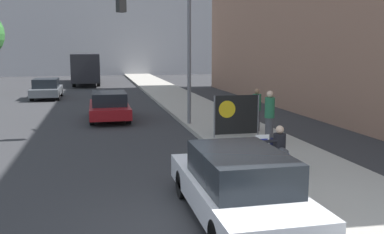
{
  "coord_description": "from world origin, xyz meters",
  "views": [
    {
      "loc": [
        -2.33,
        -7.58,
        3.39
      ],
      "look_at": [
        0.86,
        6.57,
        1.11
      ],
      "focal_mm": 40.0,
      "sensor_mm": 36.0,
      "label": 1
    }
  ],
  "objects_px": {
    "pedestrian_behind": "(257,109)",
    "protest_banner": "(236,115)",
    "jogger_on_sidewalk": "(269,116)",
    "parked_car_curbside": "(238,185)",
    "car_on_road_nearest": "(109,106)",
    "traffic_light_pole": "(165,32)",
    "city_bus_on_road": "(86,66)",
    "car_on_road_midblock": "(47,89)",
    "seated_protester": "(280,147)"
  },
  "relations": [
    {
      "from": "car_on_road_nearest",
      "to": "city_bus_on_road",
      "type": "relative_size",
      "value": 0.4
    },
    {
      "from": "seated_protester",
      "to": "car_on_road_nearest",
      "type": "height_order",
      "value": "seated_protester"
    },
    {
      "from": "jogger_on_sidewalk",
      "to": "traffic_light_pole",
      "type": "bearing_deg",
      "value": -58.24
    },
    {
      "from": "jogger_on_sidewalk",
      "to": "protest_banner",
      "type": "xyz_separation_m",
      "value": [
        -0.78,
        1.29,
        -0.11
      ]
    },
    {
      "from": "pedestrian_behind",
      "to": "protest_banner",
      "type": "relative_size",
      "value": 0.96
    },
    {
      "from": "pedestrian_behind",
      "to": "car_on_road_midblock",
      "type": "relative_size",
      "value": 0.37
    },
    {
      "from": "traffic_light_pole",
      "to": "car_on_road_nearest",
      "type": "relative_size",
      "value": 1.24
    },
    {
      "from": "protest_banner",
      "to": "traffic_light_pole",
      "type": "bearing_deg",
      "value": 128.76
    },
    {
      "from": "seated_protester",
      "to": "city_bus_on_road",
      "type": "relative_size",
      "value": 0.1
    },
    {
      "from": "city_bus_on_road",
      "to": "car_on_road_nearest",
      "type": "bearing_deg",
      "value": -86.42
    },
    {
      "from": "jogger_on_sidewalk",
      "to": "city_bus_on_road",
      "type": "bearing_deg",
      "value": -82.46
    },
    {
      "from": "traffic_light_pole",
      "to": "car_on_road_nearest",
      "type": "bearing_deg",
      "value": 123.69
    },
    {
      "from": "seated_protester",
      "to": "car_on_road_midblock",
      "type": "distance_m",
      "value": 22.54
    },
    {
      "from": "city_bus_on_road",
      "to": "protest_banner",
      "type": "bearing_deg",
      "value": -78.69
    },
    {
      "from": "parked_car_curbside",
      "to": "car_on_road_midblock",
      "type": "relative_size",
      "value": 1.05
    },
    {
      "from": "protest_banner",
      "to": "parked_car_curbside",
      "type": "height_order",
      "value": "protest_banner"
    },
    {
      "from": "seated_protester",
      "to": "parked_car_curbside",
      "type": "xyz_separation_m",
      "value": [
        -2.08,
        -2.65,
        -0.09
      ]
    },
    {
      "from": "traffic_light_pole",
      "to": "car_on_road_nearest",
      "type": "xyz_separation_m",
      "value": [
        -2.27,
        3.4,
        -3.4
      ]
    },
    {
      "from": "jogger_on_sidewalk",
      "to": "pedestrian_behind",
      "type": "distance_m",
      "value": 2.27
    },
    {
      "from": "seated_protester",
      "to": "pedestrian_behind",
      "type": "height_order",
      "value": "pedestrian_behind"
    },
    {
      "from": "car_on_road_midblock",
      "to": "seated_protester",
      "type": "bearing_deg",
      "value": -68.74
    },
    {
      "from": "traffic_light_pole",
      "to": "car_on_road_nearest",
      "type": "distance_m",
      "value": 5.32
    },
    {
      "from": "traffic_light_pole",
      "to": "car_on_road_midblock",
      "type": "bearing_deg",
      "value": 114.44
    },
    {
      "from": "car_on_road_nearest",
      "to": "city_bus_on_road",
      "type": "height_order",
      "value": "city_bus_on_road"
    },
    {
      "from": "protest_banner",
      "to": "jogger_on_sidewalk",
      "type": "bearing_deg",
      "value": -58.93
    },
    {
      "from": "car_on_road_nearest",
      "to": "car_on_road_midblock",
      "type": "height_order",
      "value": "car_on_road_midblock"
    },
    {
      "from": "traffic_light_pole",
      "to": "car_on_road_midblock",
      "type": "relative_size",
      "value": 1.26
    },
    {
      "from": "jogger_on_sidewalk",
      "to": "car_on_road_nearest",
      "type": "relative_size",
      "value": 0.39
    },
    {
      "from": "pedestrian_behind",
      "to": "protest_banner",
      "type": "xyz_separation_m",
      "value": [
        -1.17,
        -0.95,
        -0.03
      ]
    },
    {
      "from": "traffic_light_pole",
      "to": "car_on_road_midblock",
      "type": "height_order",
      "value": "traffic_light_pole"
    },
    {
      "from": "traffic_light_pole",
      "to": "city_bus_on_road",
      "type": "xyz_separation_m",
      "value": [
        -3.73,
        26.89,
        -2.35
      ]
    },
    {
      "from": "seated_protester",
      "to": "city_bus_on_road",
      "type": "distance_m",
      "value": 34.6
    },
    {
      "from": "protest_banner",
      "to": "car_on_road_nearest",
      "type": "relative_size",
      "value": 0.38
    },
    {
      "from": "parked_car_curbside",
      "to": "car_on_road_nearest",
      "type": "distance_m",
      "value": 13.45
    },
    {
      "from": "protest_banner",
      "to": "car_on_road_nearest",
      "type": "distance_m",
      "value": 7.58
    },
    {
      "from": "pedestrian_behind",
      "to": "car_on_road_midblock",
      "type": "bearing_deg",
      "value": 135.67
    },
    {
      "from": "seated_protester",
      "to": "car_on_road_nearest",
      "type": "relative_size",
      "value": 0.26
    },
    {
      "from": "pedestrian_behind",
      "to": "jogger_on_sidewalk",
      "type": "bearing_deg",
      "value": -86.06
    },
    {
      "from": "pedestrian_behind",
      "to": "protest_banner",
      "type": "bearing_deg",
      "value": -127.05
    },
    {
      "from": "pedestrian_behind",
      "to": "seated_protester",
      "type": "bearing_deg",
      "value": -90.87
    },
    {
      "from": "seated_protester",
      "to": "pedestrian_behind",
      "type": "distance_m",
      "value": 5.65
    },
    {
      "from": "parked_car_curbside",
      "to": "car_on_road_nearest",
      "type": "height_order",
      "value": "parked_car_curbside"
    },
    {
      "from": "jogger_on_sidewalk",
      "to": "protest_banner",
      "type": "bearing_deg",
      "value": -63.61
    },
    {
      "from": "pedestrian_behind",
      "to": "car_on_road_nearest",
      "type": "xyz_separation_m",
      "value": [
        -5.62,
        5.18,
        -0.34
      ]
    },
    {
      "from": "jogger_on_sidewalk",
      "to": "parked_car_curbside",
      "type": "bearing_deg",
      "value": 57.26
    },
    {
      "from": "traffic_light_pole",
      "to": "parked_car_curbside",
      "type": "xyz_separation_m",
      "value": [
        -0.17,
        -9.89,
        -3.37
      ]
    },
    {
      "from": "car_on_road_nearest",
      "to": "seated_protester",
      "type": "bearing_deg",
      "value": -68.54
    },
    {
      "from": "parked_car_curbside",
      "to": "protest_banner",
      "type": "bearing_deg",
      "value": 71.8
    },
    {
      "from": "city_bus_on_road",
      "to": "parked_car_curbside",
      "type": "bearing_deg",
      "value": -84.46
    },
    {
      "from": "protest_banner",
      "to": "car_on_road_nearest",
      "type": "height_order",
      "value": "protest_banner"
    }
  ]
}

